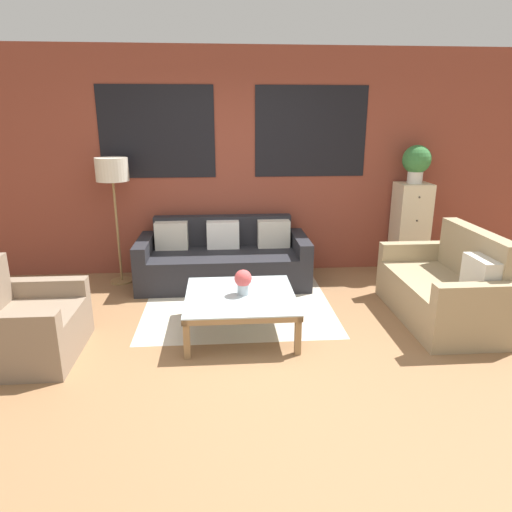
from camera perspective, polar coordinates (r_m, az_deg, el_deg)
ground_plane at (r=3.97m, az=-1.16°, el=-12.93°), size 16.00×16.00×0.00m
wall_back_brick at (r=5.90m, az=-2.62°, el=11.42°), size 8.40×0.09×2.80m
rug at (r=5.02m, az=-2.25°, el=-6.21°), size 2.02×1.74×0.00m
couch_dark at (r=5.65m, az=-4.07°, el=-0.51°), size 2.05×0.88×0.78m
settee_vintage at (r=4.98m, az=22.64°, el=-3.95°), size 0.80×1.48×0.92m
armchair_corner at (r=4.38m, az=-26.97°, el=-7.81°), size 0.80×0.92×0.84m
coffee_table at (r=4.32m, az=-1.98°, el=-5.45°), size 1.02×1.02×0.38m
floor_lamp at (r=5.68m, az=-17.51°, el=9.59°), size 0.38×0.38×1.53m
drawer_cabinet at (r=6.26m, az=18.66°, el=3.27°), size 0.41×0.40×1.18m
potted_plant at (r=6.13m, az=19.42°, el=11.10°), size 0.35×0.35×0.47m
flower_vase at (r=4.26m, az=-1.67°, el=-3.11°), size 0.16×0.16×0.24m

